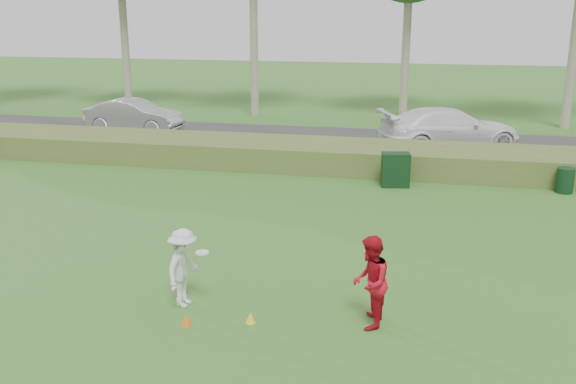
% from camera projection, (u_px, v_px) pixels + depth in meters
% --- Properties ---
extents(ground, '(120.00, 120.00, 0.00)m').
position_uv_depth(ground, '(245.00, 310.00, 12.67)').
color(ground, '#2C6321').
rests_on(ground, ground).
extents(reed_strip, '(80.00, 3.00, 0.90)m').
position_uv_depth(reed_strip, '(334.00, 156.00, 23.81)').
color(reed_strip, '#476026').
rests_on(reed_strip, ground).
extents(park_road, '(80.00, 6.00, 0.06)m').
position_uv_depth(park_road, '(350.00, 141.00, 28.62)').
color(park_road, '#2D2D2D').
rests_on(park_road, ground).
extents(player_white, '(0.90, 1.10, 1.60)m').
position_uv_depth(player_white, '(184.00, 268.00, 12.67)').
color(player_white, silver).
rests_on(player_white, ground).
extents(player_red, '(0.68, 0.87, 1.76)m').
position_uv_depth(player_red, '(370.00, 282.00, 11.79)').
color(player_red, '#B20F1F').
rests_on(player_red, ground).
extents(cone_orange, '(0.20, 0.20, 0.22)m').
position_uv_depth(cone_orange, '(186.00, 320.00, 12.03)').
color(cone_orange, '#FF630D').
rests_on(cone_orange, ground).
extents(cone_yellow, '(0.19, 0.19, 0.21)m').
position_uv_depth(cone_yellow, '(250.00, 318.00, 12.12)').
color(cone_yellow, yellow).
rests_on(cone_yellow, ground).
extents(utility_cabinet, '(1.00, 0.73, 1.13)m').
position_uv_depth(utility_cabinet, '(396.00, 170.00, 21.28)').
color(utility_cabinet, black).
rests_on(utility_cabinet, ground).
extents(trash_bin, '(0.68, 0.68, 0.82)m').
position_uv_depth(trash_bin, '(565.00, 180.00, 20.58)').
color(trash_bin, black).
rests_on(trash_bin, ground).
extents(car_mid, '(4.70, 1.90, 1.52)m').
position_uv_depth(car_mid, '(134.00, 115.00, 30.47)').
color(car_mid, '#B7B7BC').
rests_on(car_mid, park_road).
extents(car_right, '(6.36, 4.47, 1.71)m').
position_uv_depth(car_right, '(450.00, 129.00, 26.59)').
color(car_right, white).
rests_on(car_right, park_road).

